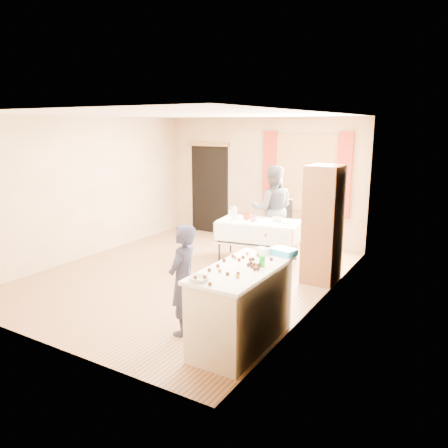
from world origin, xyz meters
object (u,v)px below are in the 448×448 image
Objects in this scene: cabinet at (323,224)px; girl at (183,280)px; chair at (281,235)px; woman at (273,209)px; counter at (242,306)px; party_table at (258,237)px.

cabinet is 2.72m from girl.
chair is 0.59× the size of woman.
chair is (-1.15, 3.77, -0.15)m from counter.
woman is at bearing 82.50° from party_table.
girl is (-0.72, -0.11, 0.21)m from counter.
party_table is at bearing 113.10° from counter.
woman is at bearing -178.79° from girl.
woman is at bearing 109.50° from counter.
party_table is 0.87m from chair.
chair is at bearing -149.68° from woman.
chair is 0.59m from woman.
party_table is 3.08m from girl.
counter is at bearing 91.78° from girl.
cabinet is at bearing -69.30° from chair.
woman is at bearing 141.04° from cabinet.
counter is 1.08× the size of girl.
cabinet is at bearing -27.74° from party_table.
girl reaches higher than party_table.
counter is 3.81m from woman.
girl is 0.79× the size of woman.
cabinet is 1.28× the size of counter.
counter is 0.92× the size of party_table.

